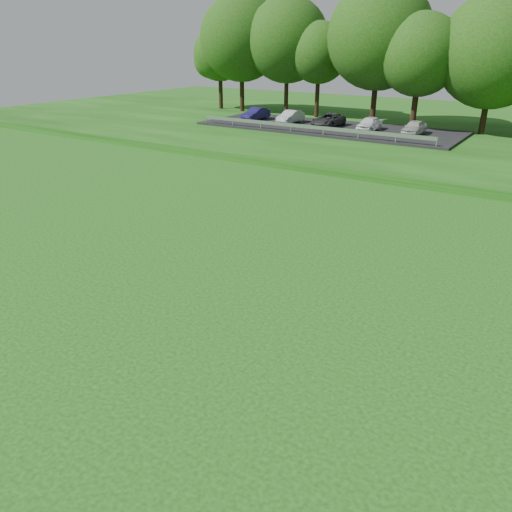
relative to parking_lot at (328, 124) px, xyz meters
The scene contains 1 object.
parking_lot is the anchor object (origin of this frame).
Camera 1 is at (-3.80, -10.35, 8.05)m, focal length 35.00 mm.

